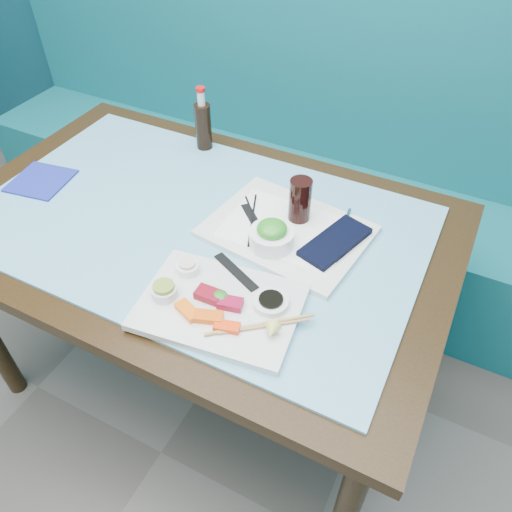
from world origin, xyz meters
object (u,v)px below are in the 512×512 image
at_px(cola_bottle_body, 203,127).
at_px(serving_tray, 287,231).
at_px(seaweed_bowl, 272,238).
at_px(blue_napkin, 41,181).
at_px(dining_table, 198,246).
at_px(sashimi_plate, 220,306).
at_px(booth_bench, 305,179).
at_px(cola_glass, 300,200).

bearing_deg(cola_bottle_body, serving_tray, -33.00).
height_order(seaweed_bowl, blue_napkin, seaweed_bowl).
distance_m(dining_table, sashimi_plate, 0.34).
bearing_deg(booth_bench, sashimi_plate, -78.70).
distance_m(dining_table, cola_bottle_body, 0.42).
height_order(booth_bench, seaweed_bowl, booth_bench).
relative_size(booth_bench, sashimi_plate, 8.30).
bearing_deg(cola_bottle_body, booth_bench, 70.21).
height_order(sashimi_plate, blue_napkin, sashimi_plate).
xyz_separation_m(sashimi_plate, seaweed_bowl, (0.02, 0.24, 0.03)).
distance_m(booth_bench, serving_tray, 0.90).
bearing_deg(serving_tray, booth_bench, 114.99).
height_order(dining_table, sashimi_plate, sashimi_plate).
relative_size(seaweed_bowl, cola_bottle_body, 0.77).
bearing_deg(blue_napkin, sashimi_plate, -14.58).
distance_m(dining_table, blue_napkin, 0.53).
height_order(serving_tray, cola_bottle_body, cola_bottle_body).
xyz_separation_m(dining_table, sashimi_plate, (0.22, -0.24, 0.10)).
bearing_deg(booth_bench, cola_glass, -70.47).
xyz_separation_m(sashimi_plate, blue_napkin, (-0.73, 0.19, -0.01)).
bearing_deg(sashimi_plate, blue_napkin, 158.13).
relative_size(sashimi_plate, cola_glass, 2.93).
xyz_separation_m(booth_bench, blue_napkin, (-0.52, -0.89, 0.39)).
bearing_deg(sashimi_plate, cola_glass, 76.89).
bearing_deg(blue_napkin, cola_glass, 12.79).
xyz_separation_m(booth_bench, cola_glass, (0.25, -0.71, 0.46)).
bearing_deg(seaweed_bowl, booth_bench, 105.45).
bearing_deg(cola_glass, cola_bottle_body, 153.12).
relative_size(dining_table, seaweed_bowl, 12.18).
relative_size(serving_tray, seaweed_bowl, 3.56).
distance_m(sashimi_plate, cola_bottle_body, 0.71).
bearing_deg(seaweed_bowl, cola_bottle_body, 139.72).
relative_size(dining_table, cola_bottle_body, 9.43).
xyz_separation_m(cola_bottle_body, blue_napkin, (-0.34, -0.39, -0.07)).
relative_size(serving_tray, cola_glass, 3.33).
xyz_separation_m(sashimi_plate, serving_tray, (0.03, 0.31, -0.00)).
xyz_separation_m(booth_bench, sashimi_plate, (0.22, -1.08, 0.39)).
distance_m(booth_bench, dining_table, 0.89).
bearing_deg(blue_napkin, seaweed_bowl, 3.45).
distance_m(sashimi_plate, blue_napkin, 0.76).
distance_m(dining_table, serving_tray, 0.27).
height_order(sashimi_plate, serving_tray, sashimi_plate).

